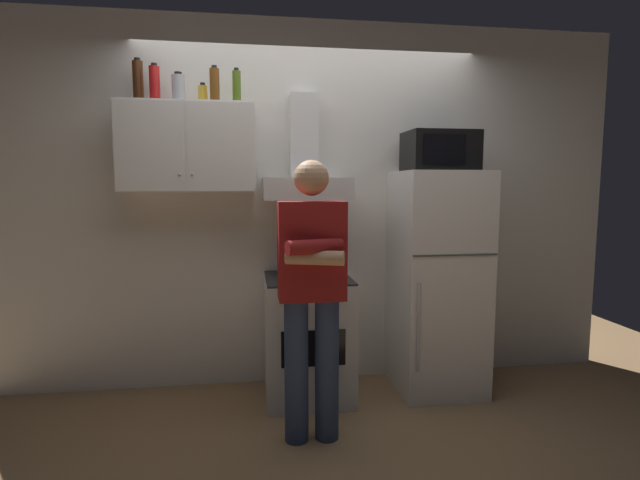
% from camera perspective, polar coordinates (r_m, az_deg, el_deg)
% --- Properties ---
extents(ground_plane, '(7.00, 7.00, 0.00)m').
position_cam_1_polar(ground_plane, '(3.41, 0.00, -19.58)').
color(ground_plane, olive).
extents(back_wall_tiled, '(4.80, 0.10, 2.70)m').
position_cam_1_polar(back_wall_tiled, '(3.66, -1.36, 4.15)').
color(back_wall_tiled, silver).
rests_on(back_wall_tiled, ground_plane).
extents(upper_cabinet, '(0.90, 0.37, 0.60)m').
position_cam_1_polar(upper_cabinet, '(3.44, -15.33, 10.44)').
color(upper_cabinet, white).
extents(stove_oven, '(0.60, 0.62, 0.87)m').
position_cam_1_polar(stove_oven, '(3.47, -1.44, -11.40)').
color(stove_oven, white).
rests_on(stove_oven, ground_plane).
extents(range_hood, '(0.60, 0.44, 0.75)m').
position_cam_1_polar(range_hood, '(3.43, -1.75, 8.13)').
color(range_hood, white).
extents(refrigerator, '(0.60, 0.62, 1.60)m').
position_cam_1_polar(refrigerator, '(3.61, 13.72, -4.85)').
color(refrigerator, white).
rests_on(refrigerator, ground_plane).
extents(microwave, '(0.48, 0.37, 0.28)m').
position_cam_1_polar(microwave, '(3.57, 14.01, 10.16)').
color(microwave, black).
rests_on(microwave, refrigerator).
extents(person_standing, '(0.38, 0.33, 1.64)m').
position_cam_1_polar(person_standing, '(2.76, -0.99, -6.00)').
color(person_standing, navy).
rests_on(person_standing, ground_plane).
extents(bottle_spice_jar, '(0.06, 0.06, 0.14)m').
position_cam_1_polar(bottle_spice_jar, '(3.52, -13.73, 16.41)').
color(bottle_spice_jar, gold).
rests_on(bottle_spice_jar, upper_cabinet).
extents(bottle_soda_red, '(0.07, 0.07, 0.25)m').
position_cam_1_polar(bottle_soda_red, '(3.52, -19.04, 17.11)').
color(bottle_soda_red, red).
rests_on(bottle_soda_red, upper_cabinet).
extents(bottle_beer_brown, '(0.06, 0.06, 0.25)m').
position_cam_1_polar(bottle_beer_brown, '(3.46, -12.40, 17.47)').
color(bottle_beer_brown, brown).
rests_on(bottle_beer_brown, upper_cabinet).
extents(bottle_canister_steel, '(0.09, 0.09, 0.20)m').
position_cam_1_polar(bottle_canister_steel, '(3.50, -16.44, 16.85)').
color(bottle_canister_steel, '#B2B5BA').
rests_on(bottle_canister_steel, upper_cabinet).
extents(bottle_olive_oil, '(0.06, 0.06, 0.24)m').
position_cam_1_polar(bottle_olive_oil, '(3.47, -9.86, 17.43)').
color(bottle_olive_oil, '#4C6B19').
rests_on(bottle_olive_oil, upper_cabinet).
extents(bottle_rum_dark, '(0.07, 0.07, 0.29)m').
position_cam_1_polar(bottle_rum_dark, '(3.60, -20.79, 17.16)').
color(bottle_rum_dark, '#47230F').
rests_on(bottle_rum_dark, upper_cabinet).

